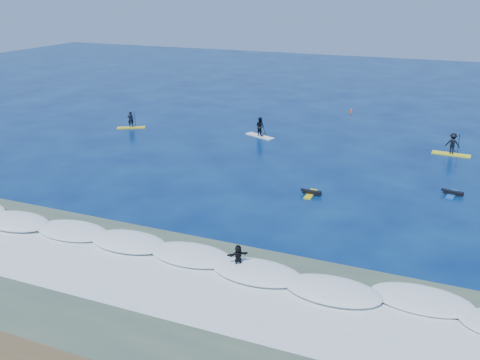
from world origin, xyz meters
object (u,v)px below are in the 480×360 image
at_px(sup_paddler_left, 131,122).
at_px(prone_paddler_far, 452,193).
at_px(sup_paddler_right, 452,145).
at_px(wave_surfer, 238,258).
at_px(sup_paddler_center, 260,128).
at_px(prone_paddler_near, 311,193).
at_px(marker_buoy, 351,111).

relative_size(sup_paddler_left, prone_paddler_far, 1.43).
distance_m(sup_paddler_right, prone_paddler_far, 10.15).
bearing_deg(wave_surfer, sup_paddler_left, 95.32).
relative_size(sup_paddler_left, sup_paddler_center, 0.88).
bearing_deg(prone_paddler_near, sup_paddler_center, 34.13).
height_order(sup_paddler_center, marker_buoy, sup_paddler_center).
relative_size(prone_paddler_near, marker_buoy, 3.13).
distance_m(sup_paddler_right, prone_paddler_near, 16.45).
distance_m(wave_surfer, marker_buoy, 38.18).
bearing_deg(sup_paddler_center, sup_paddler_right, 26.48).
bearing_deg(sup_paddler_center, sup_paddler_left, -147.78).
xyz_separation_m(sup_paddler_center, marker_buoy, (6.17, 13.35, -0.57)).
bearing_deg(wave_surfer, sup_paddler_right, 31.71).
height_order(sup_paddler_left, sup_paddler_center, sup_paddler_center).
height_order(sup_paddler_right, marker_buoy, sup_paddler_right).
bearing_deg(sup_paddler_right, sup_paddler_left, -170.34).
bearing_deg(sup_paddler_left, sup_paddler_right, -24.40).
relative_size(sup_paddler_right, prone_paddler_near, 1.71).
relative_size(sup_paddler_left, sup_paddler_right, 0.88).
xyz_separation_m(wave_surfer, marker_buoy, (-2.04, 38.13, -0.50)).
distance_m(sup_paddler_center, sup_paddler_right, 17.56).
bearing_deg(prone_paddler_far, sup_paddler_right, 11.82).
distance_m(sup_paddler_left, prone_paddler_near, 24.75).
bearing_deg(prone_paddler_far, sup_paddler_left, 86.45).
xyz_separation_m(sup_paddler_center, wave_surfer, (8.21, -24.78, -0.07)).
distance_m(prone_paddler_far, marker_buoy, 25.42).
relative_size(wave_surfer, marker_buoy, 2.91).
relative_size(prone_paddler_near, prone_paddler_far, 0.95).
bearing_deg(prone_paddler_near, sup_paddler_left, 63.99).
bearing_deg(wave_surfer, marker_buoy, 54.68).
relative_size(sup_paddler_center, marker_buoy, 5.36).
distance_m(prone_paddler_near, wave_surfer, 11.87).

